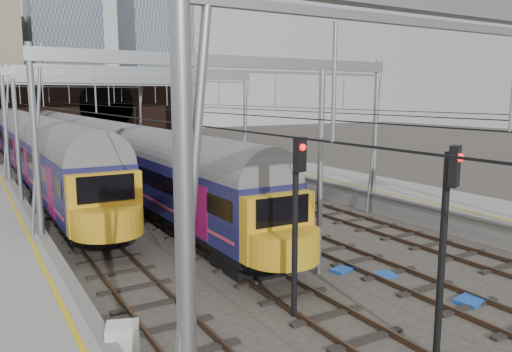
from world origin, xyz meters
TOP-DOWN VIEW (x-y plane):
  - ground at (0.00, 0.00)m, footprint 160.00×160.00m
  - tracks at (0.00, 15.00)m, footprint 14.40×80.00m
  - overhead_line at (0.00, 21.49)m, footprint 16.80×80.00m
  - retaining_wall at (1.40, 51.93)m, footprint 28.00×2.75m
  - overbridge at (0.00, 46.00)m, footprint 28.00×3.00m
  - city_skyline at (2.73, 70.48)m, footprint 37.50×27.50m
  - train_main at (-2.00, 31.48)m, footprint 2.61×60.38m
  - train_second at (-6.00, 31.84)m, footprint 2.86×49.53m
  - signal_near_left at (-2.74, -0.52)m, footprint 0.39×0.47m
  - signal_near_centre at (-1.15, -4.12)m, footprint 0.40×0.47m
  - equip_cover_a at (2.41, -2.36)m, footprint 1.09×0.87m
  - equip_cover_b at (1.70, 0.57)m, footprint 0.92×0.75m
  - equip_cover_c at (0.81, 1.72)m, footprint 0.84×0.69m

SIDE VIEW (x-z plane):
  - ground at x=0.00m, z-range 0.00..0.00m
  - tracks at x=0.00m, z-range -0.09..0.13m
  - equip_cover_c at x=0.81m, z-range 0.00..0.09m
  - equip_cover_b at x=1.70m, z-range 0.00..0.10m
  - equip_cover_a at x=2.41m, z-range 0.00..0.11m
  - train_main at x=-2.00m, z-range 0.10..4.65m
  - train_second at x=-6.00m, z-range 0.07..4.97m
  - signal_near_left at x=-2.74m, z-range 0.64..5.71m
  - signal_near_centre at x=-1.15m, z-range 0.64..5.72m
  - retaining_wall at x=1.40m, z-range -0.17..8.83m
  - overhead_line at x=0.00m, z-range 2.57..10.57m
  - overbridge at x=0.00m, z-range 2.64..11.89m
  - city_skyline at x=2.73m, z-range -12.91..47.09m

